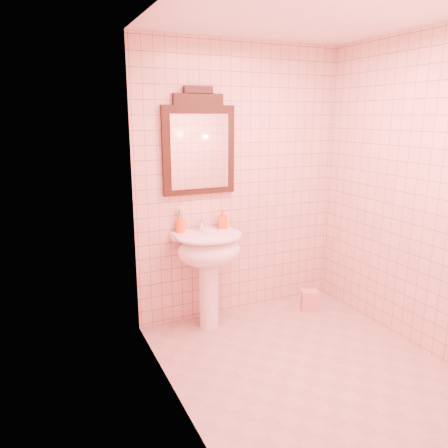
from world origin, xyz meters
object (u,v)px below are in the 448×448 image
soap_dispenser (223,219)px  towel (310,300)px  pedestal_sink (209,257)px  toothbrush_cup (181,226)px  mirror (199,146)px

soap_dispenser → towel: soap_dispenser is taller
pedestal_sink → towel: pedestal_sink is taller
toothbrush_cup → mirror: bearing=7.7°
toothbrush_cup → soap_dispenser: size_ratio=1.19×
pedestal_sink → towel: (1.03, -0.09, -0.56)m
pedestal_sink → soap_dispenser: bearing=35.7°
mirror → toothbrush_cup: (-0.19, -0.03, -0.69)m
pedestal_sink → soap_dispenser: size_ratio=5.00×
toothbrush_cup → pedestal_sink: bearing=-42.6°
soap_dispenser → towel: 1.21m
pedestal_sink → towel: 1.17m
soap_dispenser → towel: (0.83, -0.23, -0.85)m
soap_dispenser → toothbrush_cup: bearing=-170.5°
soap_dispenser → towel: bearing=-0.9°
toothbrush_cup → towel: size_ratio=1.02×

